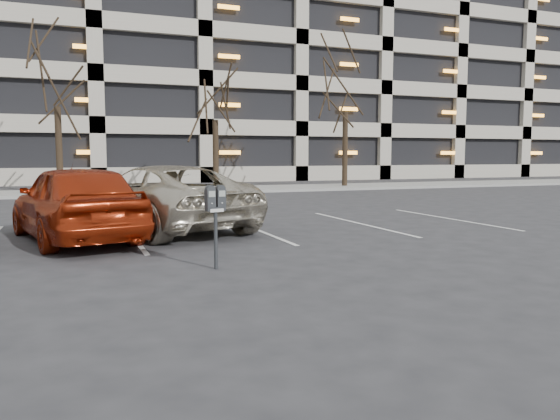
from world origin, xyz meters
The scene contains 10 objects.
ground centered at (0.00, 0.00, 0.00)m, with size 140.00×140.00×0.00m, color #28282B.
sidewalk centered at (0.00, 16.00, 0.06)m, with size 80.00×4.00×0.12m, color gray.
stall_lines centered at (-1.40, 2.30, 0.01)m, with size 16.90×5.20×0.00m.
parking_garage centered at (12.00, 33.84, 9.26)m, with size 52.00×20.00×19.00m.
tree_b centered at (-3.00, 16.00, 6.13)m, with size 3.73×3.73×8.48m.
tree_c centered at (4.00, 16.00, 5.47)m, with size 3.33×3.33×7.57m.
tree_d centered at (11.00, 16.00, 6.36)m, with size 3.87×3.87×8.80m.
parking_meter centered at (-0.57, -1.79, 0.96)m, with size 0.34×0.19×1.25m.
suv_silver centered at (-0.66, 2.95, 0.75)m, with size 4.07×5.89×1.50m.
car_red centered at (-2.51, 1.89, 0.79)m, with size 1.86×4.62×1.57m, color #98270D.
Camera 1 is at (-2.60, -9.75, 1.72)m, focal length 35.00 mm.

